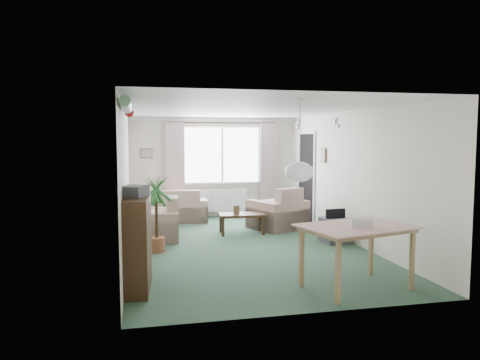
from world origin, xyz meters
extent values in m
plane|color=#2B4833|center=(0.00, 0.00, 0.00)|extent=(6.50, 6.50, 0.00)
cube|color=white|center=(0.20, 3.23, 1.50)|extent=(1.80, 0.03, 1.30)
cube|color=black|center=(0.20, 3.15, 2.27)|extent=(2.60, 0.03, 0.03)
cube|color=beige|center=(-0.95, 3.13, 1.27)|extent=(0.45, 0.08, 2.00)
cube|color=beige|center=(1.35, 3.13, 1.27)|extent=(0.45, 0.08, 2.00)
cube|color=white|center=(0.20, 3.19, 0.40)|extent=(1.20, 0.10, 0.55)
cube|color=black|center=(1.99, 2.20, 1.00)|extent=(0.03, 0.95, 2.00)
sphere|color=white|center=(0.20, -2.30, 1.48)|extent=(0.36, 0.36, 0.36)
cylinder|color=#196626|center=(-1.92, -2.30, 2.28)|extent=(1.60, 1.60, 0.12)
sphere|color=silver|center=(1.30, 0.90, 2.22)|extent=(0.20, 0.20, 0.20)
sphere|color=silver|center=(1.60, -0.30, 2.22)|extent=(0.20, 0.20, 0.20)
cube|color=brown|center=(-1.60, 3.23, 1.55)|extent=(0.28, 0.03, 0.22)
cube|color=brown|center=(1.98, 1.20, 1.55)|extent=(0.03, 0.24, 0.30)
cube|color=beige|center=(-1.00, 2.75, 0.37)|extent=(1.53, 0.87, 0.74)
cube|color=#C1A992|center=(1.06, 1.44, 0.44)|extent=(1.29, 1.26, 0.89)
cube|color=beige|center=(-1.50, 0.88, 0.40)|extent=(0.92, 0.97, 0.81)
cube|color=black|center=(0.21, 1.07, 0.20)|extent=(0.93, 0.56, 0.41)
cube|color=brown|center=(0.10, 1.09, 0.49)|extent=(0.12, 0.04, 0.16)
cube|color=black|center=(-1.84, -2.01, 0.59)|extent=(0.40, 0.99, 1.18)
cube|color=#3B3A3F|center=(-1.86, -1.98, 1.25)|extent=(0.40, 0.43, 0.14)
cylinder|color=#1D541C|center=(-1.52, -0.08, 0.66)|extent=(0.60, 0.60, 1.32)
cube|color=tan|center=(0.88, -2.56, 0.39)|extent=(1.43, 1.12, 0.79)
cube|color=silver|center=(0.89, -2.64, 0.85)|extent=(0.29, 0.25, 0.12)
cube|color=#39383D|center=(1.70, -0.07, 0.23)|extent=(0.48, 0.53, 0.45)
cylinder|color=navy|center=(1.19, 2.06, 0.05)|extent=(0.66, 0.66, 0.11)
camera|label=1|loc=(-1.81, -7.92, 1.91)|focal=35.00mm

